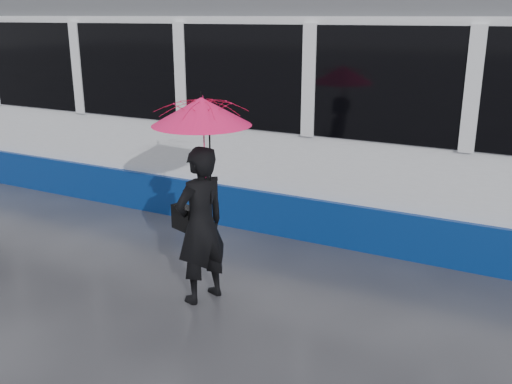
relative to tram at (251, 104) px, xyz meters
The scene contains 6 objects.
ground 3.42m from the tram, 56.53° to the right, with size 90.00×90.00×0.00m, color #28282C.
rails 2.32m from the tram, ahead, with size 34.00×1.51×0.02m.
tram is the anchor object (origin of this frame).
woman 3.63m from the tram, 70.74° to the right, with size 0.63×0.41×1.73m, color black.
umbrella 3.57m from the tram, 69.98° to the right, with size 1.29×1.29×1.17m.
handbag 3.54m from the tram, 74.08° to the right, with size 0.34×0.23×0.45m.
Camera 1 is at (2.69, -5.63, 3.01)m, focal length 40.00 mm.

